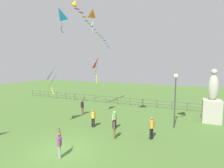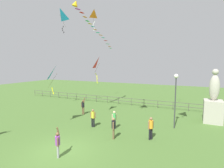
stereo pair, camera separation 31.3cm
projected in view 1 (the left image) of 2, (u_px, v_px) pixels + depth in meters
name	position (u px, v px, depth m)	size (l,w,h in m)	color
ground_plane	(62.00, 152.00, 11.22)	(80.00, 80.00, 0.00)	#476B2D
statue_monument	(212.00, 105.00, 16.92)	(1.62, 1.62, 5.10)	#B2AD9E
lamppost	(175.00, 89.00, 15.10)	(0.36, 0.36, 4.72)	#38383D
person_0	(151.00, 126.00, 13.04)	(0.34, 0.43, 1.69)	black
person_1	(82.00, 106.00, 19.47)	(0.49, 0.32, 1.89)	brown
person_2	(114.00, 127.00, 13.12)	(0.30, 0.47, 1.61)	brown
person_3	(93.00, 117.00, 15.57)	(0.46, 0.30, 1.60)	black
person_4	(115.00, 119.00, 15.12)	(0.30, 0.42, 1.58)	#3F4C47
person_6	(59.00, 143.00, 10.43)	(0.37, 0.44, 1.80)	#99999E
kite_0	(59.00, 15.00, 20.29)	(1.31, 1.23, 2.72)	#198CD1
kite_1	(57.00, 74.00, 15.16)	(1.21, 1.15, 2.50)	#198CD1
kite_3	(99.00, 64.00, 18.22)	(0.98, 1.17, 2.71)	red
kite_4	(93.00, 14.00, 24.63)	(0.99, 0.99, 2.84)	orange
streamer_kite	(80.00, 10.00, 18.26)	(0.94, 8.46, 4.13)	yellow
waterfront_railing	(129.00, 100.00, 23.99)	(36.05, 0.06, 0.95)	#4C4742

